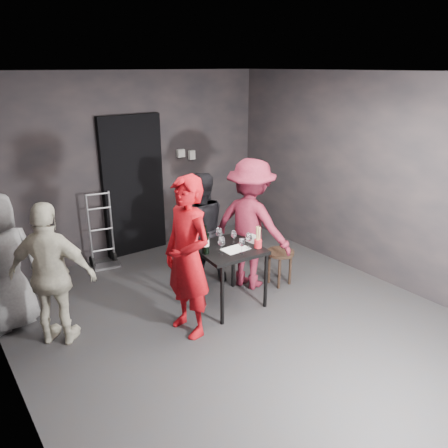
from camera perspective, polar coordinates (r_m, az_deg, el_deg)
floor at (r=5.16m, az=0.92°, el=-12.25°), size 4.50×5.00×0.02m
ceiling at (r=4.36m, az=1.13°, el=19.28°), size 4.50×5.00×0.02m
wall_back at (r=6.68m, az=-12.17°, el=7.43°), size 4.50×0.04×2.70m
wall_right at (r=6.16m, az=18.02°, el=5.85°), size 0.04×5.00×2.70m
doorway at (r=6.70m, az=-11.77°, el=4.84°), size 0.95×0.10×2.10m
wallbox_upper at (r=7.00m, az=-5.66°, el=9.18°), size 0.12×0.06×0.12m
wallbox_lower at (r=7.11m, az=-4.24°, el=8.98°), size 0.10×0.06×0.14m
hand_truck at (r=6.58m, az=-15.41°, el=-3.56°), size 0.37×0.32×1.09m
tasting_table at (r=5.16m, az=0.55°, el=-4.07°), size 0.72×0.72×0.75m
stool at (r=5.80m, az=7.34°, el=-4.36°), size 0.36×0.36×0.47m
server_red at (r=4.51m, az=-4.83°, el=-2.74°), size 0.57×0.79×2.04m
woman_black at (r=5.69m, az=-3.12°, el=-0.67°), size 0.80×0.55×1.50m
man_maroon at (r=5.53m, az=3.55°, el=0.96°), size 0.97×1.35×1.91m
bystander_cream at (r=4.74m, az=-21.52°, el=-6.07°), size 0.98×0.94×1.57m
bystander_grey at (r=5.23m, az=-26.93°, el=-4.30°), size 0.85×0.57×1.59m
tasting_mat at (r=5.07m, az=1.53°, el=-3.29°), size 0.31×0.20×0.00m
wine_glass_a at (r=4.91m, az=-0.33°, el=-2.71°), size 0.08×0.08×0.22m
wine_glass_b at (r=5.07m, az=-2.28°, el=-2.19°), size 0.08×0.08×0.18m
wine_glass_c at (r=5.17m, az=-0.63°, el=-1.51°), size 0.11×0.11×0.22m
wine_glass_d at (r=4.92m, az=2.34°, el=-2.81°), size 0.09×0.09×0.20m
wine_glass_e at (r=5.05m, az=3.25°, el=-2.15°), size 0.09×0.09×0.21m
wine_glass_f at (r=5.17m, az=1.30°, el=-1.71°), size 0.08×0.08×0.18m
wine_bottle at (r=4.91m, az=-2.44°, el=-2.47°), size 0.08×0.08×0.33m
breadstick_cup at (r=5.08m, az=4.47°, el=-1.76°), size 0.09×0.09×0.28m
reserved_card at (r=5.24m, az=3.56°, el=-1.87°), size 0.10×0.15×0.11m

